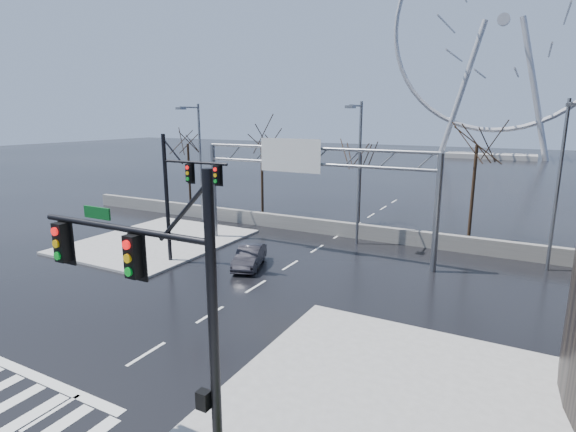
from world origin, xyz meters
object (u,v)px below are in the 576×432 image
Objects in this scene: signal_mast_far at (180,188)px; ferris_wheel at (503,29)px; car at (249,257)px; sign_gantry at (306,176)px; signal_mast_near at (165,298)px.

ferris_wheel is at bearing 82.80° from signal_mast_far.
ferris_wheel is at bearing 66.07° from car.
signal_mast_far is 8.14m from sign_gantry.
signal_mast_far is (-11.01, 13.00, -0.04)m from signal_mast_near.
ferris_wheel is 88.46m from car.
car is at bearing -111.19° from sign_gantry.
car is (-7.07, -84.42, -25.49)m from ferris_wheel.
signal_mast_near and signal_mast_far have the same top height.
sign_gantry is at bearing 106.19° from signal_mast_near.
sign_gantry is at bearing 49.66° from car.
signal_mast_near is 1.00× the size of signal_mast_far.
ferris_wheel reaches higher than signal_mast_near.
signal_mast_near is at bearing -73.81° from sign_gantry.
ferris_wheel is (5.38, 80.04, 20.95)m from sign_gantry.
signal_mast_far reaches higher than sign_gantry.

